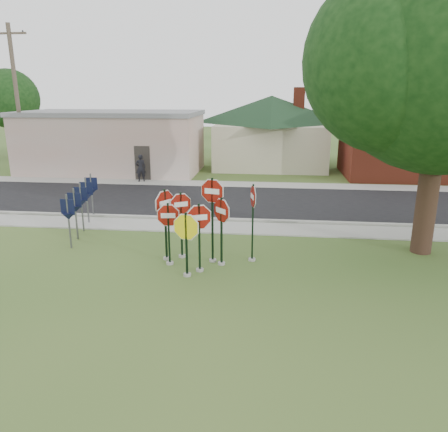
# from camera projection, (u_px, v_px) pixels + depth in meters

# --- Properties ---
(ground) EXTENTS (120.00, 120.00, 0.00)m
(ground) POSITION_uv_depth(u_px,v_px,m) (195.00, 283.00, 12.95)
(ground) COLOR #365720
(ground) RESTS_ON ground
(sidewalk_near) EXTENTS (60.00, 1.60, 0.06)m
(sidewalk_near) POSITION_uv_depth(u_px,v_px,m) (218.00, 227.00, 18.20)
(sidewalk_near) COLOR gray
(sidewalk_near) RESTS_ON ground
(road) EXTENTS (60.00, 7.00, 0.04)m
(road) POSITION_uv_depth(u_px,v_px,m) (229.00, 202.00, 22.51)
(road) COLOR black
(road) RESTS_ON ground
(sidewalk_far) EXTENTS (60.00, 1.60, 0.06)m
(sidewalk_far) POSITION_uv_depth(u_px,v_px,m) (236.00, 184.00, 26.61)
(sidewalk_far) COLOR gray
(sidewalk_far) RESTS_ON ground
(curb) EXTENTS (60.00, 0.20, 0.14)m
(curb) POSITION_uv_depth(u_px,v_px,m) (221.00, 220.00, 19.15)
(curb) COLOR gray
(curb) RESTS_ON ground
(stop_sign_center) EXTENTS (1.01, 0.44, 2.32)m
(stop_sign_center) POSITION_uv_depth(u_px,v_px,m) (199.00, 228.00, 13.45)
(stop_sign_center) COLOR gray
(stop_sign_center) RESTS_ON ground
(stop_sign_yellow) EXTENTS (1.11, 0.24, 2.14)m
(stop_sign_yellow) POSITION_uv_depth(u_px,v_px,m) (186.00, 237.00, 13.12)
(stop_sign_yellow) COLOR gray
(stop_sign_yellow) RESTS_ON ground
(stop_sign_left) EXTENTS (1.00, 0.24, 2.17)m
(stop_sign_left) POSITION_uv_depth(u_px,v_px,m) (169.00, 227.00, 14.04)
(stop_sign_left) COLOR gray
(stop_sign_left) RESTS_ON ground
(stop_sign_right) EXTENTS (0.76, 0.78, 2.38)m
(stop_sign_right) POSITION_uv_depth(u_px,v_px,m) (221.00, 222.00, 13.96)
(stop_sign_right) COLOR gray
(stop_sign_right) RESTS_ON ground
(stop_sign_back_right) EXTENTS (1.05, 0.28, 2.95)m
(stop_sign_back_right) POSITION_uv_depth(u_px,v_px,m) (212.00, 207.00, 14.11)
(stop_sign_back_right) COLOR gray
(stop_sign_back_right) RESTS_ON ground
(stop_sign_back_left) EXTENTS (0.89, 0.51, 2.39)m
(stop_sign_back_left) POSITION_uv_depth(u_px,v_px,m) (181.00, 217.00, 14.60)
(stop_sign_back_left) COLOR gray
(stop_sign_back_left) RESTS_ON ground
(stop_sign_far_right) EXTENTS (0.25, 0.98, 2.72)m
(stop_sign_far_right) POSITION_uv_depth(u_px,v_px,m) (253.00, 212.00, 14.23)
(stop_sign_far_right) COLOR gray
(stop_sign_far_right) RESTS_ON ground
(stop_sign_far_left) EXTENTS (0.60, 1.01, 2.56)m
(stop_sign_far_left) POSITION_uv_depth(u_px,v_px,m) (165.00, 214.00, 14.37)
(stop_sign_far_left) COLOR gray
(stop_sign_far_left) RESTS_ON ground
(route_sign_row) EXTENTS (1.43, 4.63, 2.00)m
(route_sign_row) POSITION_uv_depth(u_px,v_px,m) (81.00, 202.00, 17.49)
(route_sign_row) COLOR #59595E
(route_sign_row) RESTS_ON ground
(building_stucco) EXTENTS (12.20, 6.20, 4.20)m
(building_stucco) POSITION_uv_depth(u_px,v_px,m) (112.00, 141.00, 30.52)
(building_stucco) COLOR beige
(building_stucco) RESTS_ON ground
(building_house) EXTENTS (11.60, 11.60, 6.20)m
(building_house) POSITION_uv_depth(u_px,v_px,m) (271.00, 117.00, 32.77)
(building_house) COLOR #BFB898
(building_house) RESTS_ON ground
(building_brick) EXTENTS (10.20, 6.20, 4.75)m
(building_brick) POSITION_uv_depth(u_px,v_px,m) (423.00, 140.00, 28.70)
(building_brick) COLOR maroon
(building_brick) RESTS_ON ground
(oak_tree) EXTENTS (11.30, 10.70, 10.53)m
(oak_tree) POSITION_uv_depth(u_px,v_px,m) (446.00, 52.00, 13.67)
(oak_tree) COLOR black
(oak_tree) RESTS_ON ground
(utility_pole_near) EXTENTS (2.20, 0.26, 9.50)m
(utility_pole_near) POSITION_uv_depth(u_px,v_px,m) (17.00, 100.00, 27.60)
(utility_pole_near) COLOR #4C4233
(utility_pole_near) RESTS_ON ground
(bg_tree_left) EXTENTS (4.90, 4.90, 7.35)m
(bg_tree_left) POSITION_uv_depth(u_px,v_px,m) (9.00, 99.00, 36.68)
(bg_tree_left) COLOR black
(bg_tree_left) RESTS_ON ground
(pedestrian) EXTENTS (0.73, 0.62, 1.69)m
(pedestrian) POSITION_uv_depth(u_px,v_px,m) (141.00, 168.00, 27.14)
(pedestrian) COLOR black
(pedestrian) RESTS_ON sidewalk_far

